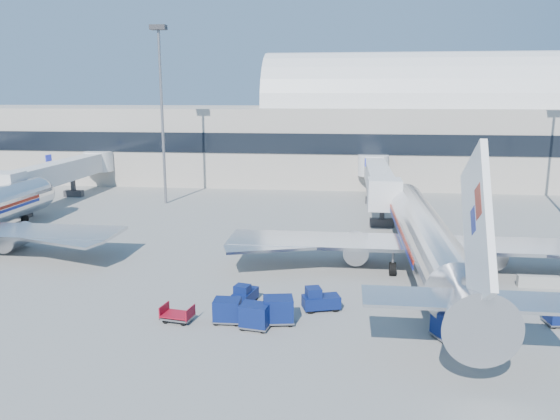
# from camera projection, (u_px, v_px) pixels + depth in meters

# --- Properties ---
(ground) EXTENTS (260.00, 260.00, 0.00)m
(ground) POSITION_uv_depth(u_px,v_px,m) (296.00, 287.00, 40.93)
(ground) COLOR gray
(ground) RESTS_ON ground
(terminal) EXTENTS (170.00, 28.15, 21.00)m
(terminal) POSITION_uv_depth(u_px,v_px,m) (247.00, 133.00, 95.28)
(terminal) COLOR #B2AA9E
(terminal) RESTS_ON ground
(airliner_main) EXTENTS (32.00, 37.26, 12.07)m
(airliner_main) POSITION_uv_depth(u_px,v_px,m) (426.00, 238.00, 43.55)
(airliner_main) COLOR silver
(airliner_main) RESTS_ON ground
(jetbridge_near) EXTENTS (4.40, 27.50, 6.25)m
(jetbridge_near) POSITION_uv_depth(u_px,v_px,m) (377.00, 177.00, 69.17)
(jetbridge_near) COLOR silver
(jetbridge_near) RESTS_ON ground
(jetbridge_mid) EXTENTS (4.40, 27.50, 6.25)m
(jetbridge_mid) POSITION_uv_depth(u_px,v_px,m) (64.00, 171.00, 73.98)
(jetbridge_mid) COLOR silver
(jetbridge_mid) RESTS_ON ground
(mast_west) EXTENTS (2.00, 1.20, 22.60)m
(mast_west) POSITION_uv_depth(u_px,v_px,m) (161.00, 89.00, 69.28)
(mast_west) COLOR slate
(mast_west) RESTS_ON ground
(barrier_near) EXTENTS (3.00, 0.55, 0.90)m
(barrier_near) POSITION_uv_depth(u_px,v_px,m) (538.00, 282.00, 40.71)
(barrier_near) COLOR #9E9E96
(barrier_near) RESTS_ON ground
(tug_lead) EXTENTS (2.71, 1.89, 1.60)m
(tug_lead) POSITION_uv_depth(u_px,v_px,m) (320.00, 300.00, 36.40)
(tug_lead) COLOR #0A184E
(tug_lead) RESTS_ON ground
(tug_right) EXTENTS (2.79, 2.53, 1.65)m
(tug_right) POSITION_uv_depth(u_px,v_px,m) (450.00, 302.00, 35.89)
(tug_right) COLOR #0A184E
(tug_right) RESTS_ON ground
(tug_left) EXTENTS (1.63, 2.46, 1.47)m
(tug_left) POSITION_uv_depth(u_px,v_px,m) (245.00, 294.00, 37.53)
(tug_left) COLOR #0A184E
(tug_left) RESTS_ON ground
(cart_train_a) EXTENTS (2.18, 1.81, 1.72)m
(cart_train_a) POSITION_uv_depth(u_px,v_px,m) (278.00, 310.00, 34.21)
(cart_train_a) COLOR #0A184E
(cart_train_a) RESTS_ON ground
(cart_train_b) EXTENTS (2.00, 1.65, 1.58)m
(cart_train_b) POSITION_uv_depth(u_px,v_px,m) (255.00, 316.00, 33.47)
(cart_train_b) COLOR #0A184E
(cart_train_b) RESTS_ON ground
(cart_train_c) EXTENTS (1.79, 1.39, 1.55)m
(cart_train_c) POSITION_uv_depth(u_px,v_px,m) (227.00, 310.00, 34.37)
(cart_train_c) COLOR #0A184E
(cart_train_c) RESTS_ON ground
(cart_solo_near) EXTENTS (2.32, 2.11, 1.65)m
(cart_solo_near) POSITION_uv_depth(u_px,v_px,m) (450.00, 324.00, 32.18)
(cart_solo_near) COLOR #0A184E
(cart_solo_near) RESTS_ON ground
(cart_open_red) EXTENTS (2.13, 1.66, 0.52)m
(cart_open_red) POSITION_uv_depth(u_px,v_px,m) (178.00, 316.00, 34.60)
(cart_open_red) COLOR slate
(cart_open_red) RESTS_ON ground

